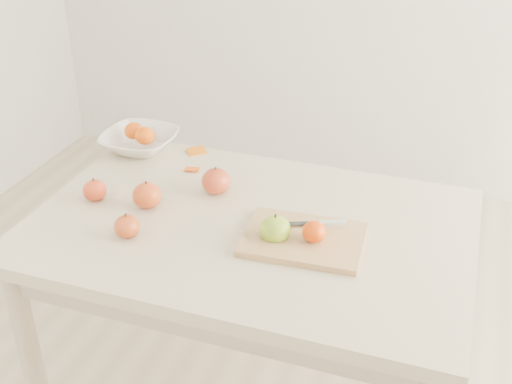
% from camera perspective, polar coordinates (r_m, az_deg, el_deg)
% --- Properties ---
extents(table, '(1.20, 0.80, 0.75)m').
position_cam_1_polar(table, '(1.82, -0.52, -5.37)').
color(table, beige).
rests_on(table, ground).
extents(cutting_board, '(0.32, 0.25, 0.02)m').
position_cam_1_polar(cutting_board, '(1.68, 4.23, -4.21)').
color(cutting_board, tan).
rests_on(cutting_board, table).
extents(board_tangerine, '(0.06, 0.06, 0.05)m').
position_cam_1_polar(board_tangerine, '(1.65, 5.19, -3.53)').
color(board_tangerine, '#DC4207').
rests_on(board_tangerine, cutting_board).
extents(fruit_bowl, '(0.25, 0.25, 0.06)m').
position_cam_1_polar(fruit_bowl, '(2.19, -10.28, 4.46)').
color(fruit_bowl, white).
rests_on(fruit_bowl, table).
extents(bowl_tangerine_near, '(0.06, 0.06, 0.06)m').
position_cam_1_polar(bowl_tangerine_near, '(2.20, -10.81, 5.36)').
color(bowl_tangerine_near, '#DA6107').
rests_on(bowl_tangerine_near, fruit_bowl).
extents(bowl_tangerine_far, '(0.07, 0.07, 0.06)m').
position_cam_1_polar(bowl_tangerine_far, '(2.15, -9.84, 4.96)').
color(bowl_tangerine_far, '#DC6307').
rests_on(bowl_tangerine_far, fruit_bowl).
extents(orange_peel_a, '(0.07, 0.07, 0.01)m').
position_cam_1_polar(orange_peel_a, '(2.16, -5.30, 3.55)').
color(orange_peel_a, orange).
rests_on(orange_peel_a, table).
extents(orange_peel_b, '(0.05, 0.04, 0.01)m').
position_cam_1_polar(orange_peel_b, '(2.04, -5.72, 1.98)').
color(orange_peel_b, '#E35310').
rests_on(orange_peel_b, table).
extents(paring_knife, '(0.17, 0.07, 0.01)m').
position_cam_1_polar(paring_knife, '(1.72, 6.37, -2.81)').
color(paring_knife, silver).
rests_on(paring_knife, cutting_board).
extents(apple_green, '(0.08, 0.08, 0.07)m').
position_cam_1_polar(apple_green, '(1.67, 1.72, -3.33)').
color(apple_green, '#69A01A').
rests_on(apple_green, table).
extents(apple_red_b, '(0.08, 0.08, 0.07)m').
position_cam_1_polar(apple_red_b, '(1.84, -9.66, -0.29)').
color(apple_red_b, '#A42E1B').
rests_on(apple_red_b, table).
extents(apple_red_a, '(0.09, 0.09, 0.08)m').
position_cam_1_polar(apple_red_a, '(1.89, -3.58, 0.98)').
color(apple_red_a, maroon).
rests_on(apple_red_a, table).
extents(apple_red_c, '(0.07, 0.07, 0.06)m').
position_cam_1_polar(apple_red_c, '(1.72, -11.40, -3.01)').
color(apple_red_c, '#9D1A08').
rests_on(apple_red_c, table).
extents(apple_red_d, '(0.07, 0.07, 0.06)m').
position_cam_1_polar(apple_red_d, '(1.91, -14.14, 0.15)').
color(apple_red_d, '#A3191E').
rests_on(apple_red_d, table).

